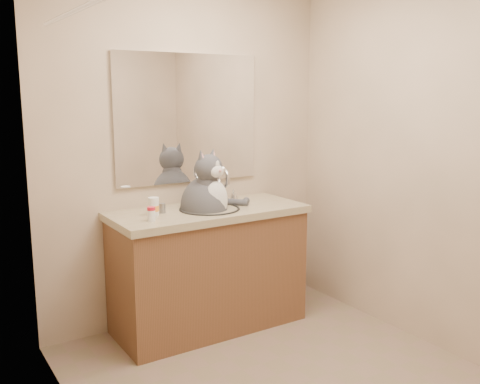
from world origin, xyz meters
The scene contains 8 objects.
room centered at (0.00, 0.00, 1.20)m, with size 2.22×2.52×2.42m.
vanity centered at (0.00, 0.96, 0.44)m, with size 1.34×0.59×1.12m.
mirror centered at (0.00, 1.24, 1.45)m, with size 1.10×0.02×0.90m, color white.
shower_curtain centered at (-1.05, 0.10, 1.03)m, with size 0.02×1.30×1.93m.
cat centered at (-0.01, 0.97, 0.89)m, with size 0.53×0.43×0.63m.
pill_bottle_redcap centered at (-0.47, 0.84, 0.89)m, with size 0.06×0.06×0.09m.
pill_bottle_orange centered at (-0.39, 0.98, 0.91)m, with size 0.07×0.07×0.12m.
grey_canister centered at (-0.32, 1.01, 0.88)m, with size 0.05×0.05×0.06m.
Camera 1 is at (-1.73, -2.16, 1.62)m, focal length 40.00 mm.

